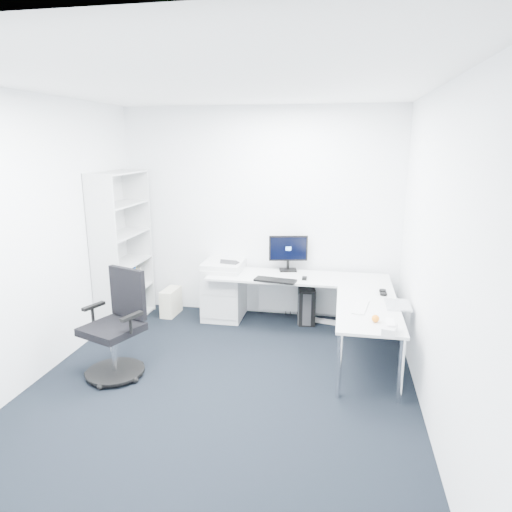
% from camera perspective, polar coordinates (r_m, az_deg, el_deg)
% --- Properties ---
extents(ground, '(4.20, 4.20, 0.00)m').
position_cam_1_polar(ground, '(4.43, -4.62, -16.54)').
color(ground, black).
extents(ceiling, '(4.20, 4.20, 0.00)m').
position_cam_1_polar(ceiling, '(3.84, -5.45, 20.68)').
color(ceiling, white).
extents(wall_back, '(3.60, 0.02, 2.70)m').
position_cam_1_polar(wall_back, '(5.94, 0.46, 5.30)').
color(wall_back, white).
rests_on(wall_back, ground).
extents(wall_front, '(3.60, 0.02, 2.70)m').
position_cam_1_polar(wall_front, '(2.09, -20.98, -12.50)').
color(wall_front, white).
rests_on(wall_front, ground).
extents(wall_left, '(0.02, 4.20, 2.70)m').
position_cam_1_polar(wall_left, '(4.73, -26.51, 1.56)').
color(wall_left, white).
rests_on(wall_left, ground).
extents(wall_right, '(0.02, 4.20, 2.70)m').
position_cam_1_polar(wall_right, '(3.86, 21.71, -0.49)').
color(wall_right, white).
rests_on(wall_right, ground).
extents(l_desk, '(2.22, 1.24, 0.65)m').
position_cam_1_polar(l_desk, '(5.45, 4.85, -6.74)').
color(l_desk, silver).
rests_on(l_desk, ground).
extents(drawer_pedestal, '(0.50, 0.62, 0.76)m').
position_cam_1_polar(drawer_pedestal, '(6.02, -3.95, -4.09)').
color(drawer_pedestal, silver).
rests_on(drawer_pedestal, ground).
extents(bookshelf, '(0.37, 0.96, 1.92)m').
position_cam_1_polar(bookshelf, '(5.92, -16.39, 0.83)').
color(bookshelf, silver).
rests_on(bookshelf, ground).
extents(task_chair, '(0.76, 0.76, 1.05)m').
position_cam_1_polar(task_chair, '(4.66, -17.61, -8.36)').
color(task_chair, black).
rests_on(task_chair, ground).
extents(black_pc_tower, '(0.27, 0.49, 0.46)m').
position_cam_1_polar(black_pc_tower, '(5.95, 6.26, -5.93)').
color(black_pc_tower, black).
rests_on(black_pc_tower, ground).
extents(beige_pc_tower, '(0.19, 0.38, 0.35)m').
position_cam_1_polar(beige_pc_tower, '(6.23, -10.58, -5.65)').
color(beige_pc_tower, beige).
rests_on(beige_pc_tower, ground).
extents(power_strip, '(0.40, 0.15, 0.04)m').
position_cam_1_polar(power_strip, '(5.98, 8.20, -8.02)').
color(power_strip, silver).
rests_on(power_strip, ground).
extents(monitor, '(0.51, 0.25, 0.47)m').
position_cam_1_polar(monitor, '(5.81, 4.05, 0.39)').
color(monitor, black).
rests_on(monitor, l_desk).
extents(black_keyboard, '(0.52, 0.25, 0.02)m').
position_cam_1_polar(black_keyboard, '(5.42, 2.42, -3.05)').
color(black_keyboard, black).
rests_on(black_keyboard, l_desk).
extents(mouse, '(0.06, 0.09, 0.03)m').
position_cam_1_polar(mouse, '(5.52, 6.08, -2.79)').
color(mouse, black).
rests_on(mouse, l_desk).
extents(desk_phone, '(0.25, 0.25, 0.15)m').
position_cam_1_polar(desk_phone, '(5.83, -3.20, -1.17)').
color(desk_phone, '#2D2D2F').
rests_on(desk_phone, l_desk).
extents(laptop, '(0.36, 0.35, 0.25)m').
position_cam_1_polar(laptop, '(4.81, 17.42, -4.55)').
color(laptop, '#BBBDC2').
rests_on(laptop, l_desk).
extents(white_keyboard, '(0.19, 0.43, 0.01)m').
position_cam_1_polar(white_keyboard, '(4.69, 12.94, -6.24)').
color(white_keyboard, silver).
rests_on(white_keyboard, l_desk).
extents(headphones, '(0.11, 0.18, 0.05)m').
position_cam_1_polar(headphones, '(5.17, 15.61, -4.30)').
color(headphones, black).
rests_on(headphones, l_desk).
extents(orange_fruit, '(0.07, 0.07, 0.07)m').
position_cam_1_polar(orange_fruit, '(4.35, 14.70, -7.57)').
color(orange_fruit, orange).
rests_on(orange_fruit, l_desk).
extents(tissue_box, '(0.16, 0.23, 0.07)m').
position_cam_1_polar(tissue_box, '(4.14, 16.36, -8.81)').
color(tissue_box, silver).
rests_on(tissue_box, l_desk).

